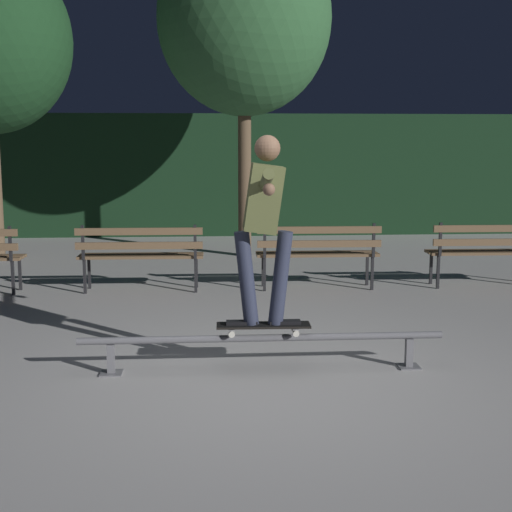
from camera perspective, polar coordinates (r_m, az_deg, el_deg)
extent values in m
plane|color=#ADAAA8|center=(5.83, 0.71, -9.93)|extent=(90.00, 90.00, 0.00)
cube|color=black|center=(15.38, -2.35, 6.51)|extent=(24.00, 1.20, 2.51)
cylinder|color=slate|center=(6.01, 0.49, -6.55)|extent=(3.06, 0.06, 0.06)
cube|color=slate|center=(6.09, -11.48, -8.05)|extent=(0.06, 0.06, 0.25)
cube|color=slate|center=(6.12, -11.45, -9.12)|extent=(0.18, 0.18, 0.01)
cube|color=slate|center=(6.27, 12.09, -7.56)|extent=(0.06, 0.06, 0.25)
cube|color=slate|center=(6.31, 12.05, -8.60)|extent=(0.18, 0.18, 0.01)
cube|color=black|center=(5.98, 0.59, -5.54)|extent=(0.78, 0.22, 0.02)
cube|color=black|center=(5.98, 0.59, -5.44)|extent=(0.77, 0.21, 0.00)
cube|color=#9E9EA3|center=(6.01, 3.13, -5.67)|extent=(0.05, 0.17, 0.02)
cube|color=#9E9EA3|center=(5.98, -1.96, -5.73)|extent=(0.05, 0.17, 0.02)
cylinder|color=beige|center=(5.94, 3.21, -6.19)|extent=(0.05, 0.03, 0.05)
cylinder|color=beige|center=(6.09, 3.05, -5.80)|extent=(0.05, 0.03, 0.05)
cylinder|color=beige|center=(5.91, -1.95, -6.25)|extent=(0.05, 0.03, 0.05)
cylinder|color=beige|center=(6.06, -1.97, -5.86)|extent=(0.05, 0.03, 0.05)
cube|color=black|center=(5.99, 2.32, -5.29)|extent=(0.26, 0.11, 0.03)
cube|color=black|center=(5.97, -1.14, -5.33)|extent=(0.26, 0.11, 0.03)
cylinder|color=#282D42|center=(5.90, 1.96, -1.76)|extent=(0.21, 0.13, 0.79)
cylinder|color=#282D42|center=(5.89, -0.76, -1.79)|extent=(0.21, 0.13, 0.79)
cube|color=brown|center=(5.81, 0.61, 4.63)|extent=(0.34, 0.37, 0.57)
cylinder|color=brown|center=(5.42, 0.84, 6.03)|extent=(0.10, 0.61, 0.21)
cylinder|color=brown|center=(6.18, 0.41, 6.37)|extent=(0.10, 0.61, 0.21)
sphere|color=brown|center=(5.15, 1.03, 5.32)|extent=(0.09, 0.09, 0.09)
sphere|color=brown|center=(6.46, 0.28, 6.03)|extent=(0.09, 0.09, 0.09)
sphere|color=brown|center=(5.80, 0.92, 8.58)|extent=(0.21, 0.21, 0.21)
cube|color=black|center=(9.82, -18.28, -1.32)|extent=(0.04, 0.04, 0.44)
cube|color=black|center=(9.51, -18.79, -1.66)|extent=(0.04, 0.04, 0.44)
cube|color=black|center=(9.41, -18.99, 0.93)|extent=(0.04, 0.04, 0.44)
cube|color=black|center=(9.51, -4.76, -1.22)|extent=(0.04, 0.04, 0.44)
cube|color=black|center=(9.20, -4.83, -1.56)|extent=(0.04, 0.04, 0.44)
cube|color=black|center=(9.09, -4.87, 1.12)|extent=(0.04, 0.04, 0.44)
cube|color=black|center=(9.66, -13.14, -1.26)|extent=(0.04, 0.04, 0.44)
cube|color=black|center=(9.35, -13.48, -1.61)|extent=(0.04, 0.04, 0.44)
cube|color=black|center=(9.25, -13.63, 1.03)|extent=(0.04, 0.04, 0.44)
cube|color=brown|center=(9.50, -9.03, 0.15)|extent=(1.60, 0.12, 0.04)
cube|color=brown|center=(9.37, -9.12, 0.02)|extent=(1.60, 0.12, 0.04)
cube|color=brown|center=(9.23, -9.21, -0.11)|extent=(1.60, 0.12, 0.04)
cube|color=brown|center=(9.14, -9.29, 0.82)|extent=(1.60, 0.07, 0.09)
cube|color=brown|center=(9.11, -9.31, 1.94)|extent=(1.60, 0.07, 0.09)
cube|color=black|center=(9.76, 8.84, -1.04)|extent=(0.04, 0.04, 0.44)
cube|color=black|center=(9.45, 9.23, -1.37)|extent=(0.04, 0.04, 0.44)
cube|color=black|center=(9.34, 9.35, 1.24)|extent=(0.04, 0.04, 0.44)
cube|color=black|center=(9.57, 0.56, -1.13)|extent=(0.04, 0.04, 0.44)
cube|color=black|center=(9.25, 0.68, -1.47)|extent=(0.04, 0.04, 0.44)
cube|color=black|center=(9.15, 0.70, 1.20)|extent=(0.04, 0.04, 0.44)
cube|color=brown|center=(9.58, 4.77, 0.30)|extent=(1.60, 0.12, 0.04)
cube|color=brown|center=(9.44, 4.89, 0.17)|extent=(1.60, 0.12, 0.04)
cube|color=brown|center=(9.31, 5.00, 0.04)|extent=(1.60, 0.12, 0.04)
cube|color=brown|center=(9.21, 5.08, 0.97)|extent=(1.60, 0.07, 0.09)
cube|color=brown|center=(9.19, 5.09, 2.08)|extent=(1.60, 0.07, 0.09)
cube|color=black|center=(10.02, 13.76, -0.93)|extent=(0.04, 0.04, 0.44)
cube|color=black|center=(9.71, 14.30, -1.25)|extent=(0.04, 0.04, 0.44)
cube|color=black|center=(9.61, 14.47, 1.29)|extent=(0.04, 0.04, 0.44)
cube|color=brown|center=(10.19, 17.64, 0.42)|extent=(1.60, 0.12, 0.04)
cube|color=brown|center=(10.06, 17.91, 0.30)|extent=(1.60, 0.12, 0.04)
cube|color=brown|center=(9.93, 18.20, 0.18)|extent=(1.60, 0.12, 0.04)
cube|color=brown|center=(9.84, 18.39, 1.05)|extent=(1.60, 0.07, 0.09)
cube|color=brown|center=(9.82, 18.44, 2.09)|extent=(1.60, 0.07, 0.09)
cylinder|color=brown|center=(12.14, -0.91, 6.35)|extent=(0.22, 0.22, 2.70)
ellipsoid|color=#2D5B33|center=(12.30, -0.94, 18.36)|extent=(2.85, 2.85, 3.14)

